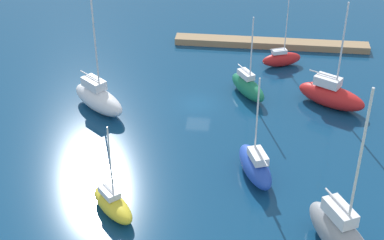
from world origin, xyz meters
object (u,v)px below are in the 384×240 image
Objects in this scene: sailboat_white_by_breakwater at (98,98)px; sailboat_red_lone_south at (281,59)px; pier_dock at (271,43)px; sailboat_blue_west_end at (255,166)px; sailboat_yellow_off_beacon at (113,204)px; sailboat_green_outer_mooring at (248,86)px; sailboat_red_east_end at (331,95)px; sailboat_gray_lone_north at (341,236)px.

sailboat_red_lone_south is at bearing 72.44° from sailboat_white_by_breakwater.
sailboat_blue_west_end is (1.41, 27.35, 0.79)m from pier_dock.
sailboat_blue_west_end reaches higher than pier_dock.
sailboat_yellow_off_beacon is at bearing 69.31° from pier_dock.
sailboat_green_outer_mooring is (1.13, -14.35, -0.08)m from sailboat_blue_west_end.
pier_dock is 5.51m from sailboat_red_lone_south.
sailboat_red_east_end is 0.82× the size of sailboat_gray_lone_north.
sailboat_red_lone_south is at bearing 120.43° from sailboat_green_outer_mooring.
sailboat_blue_west_end is 1.08× the size of sailboat_red_lone_south.
sailboat_green_outer_mooring is 23.99m from sailboat_gray_lone_north.
sailboat_yellow_off_beacon is (11.19, 6.01, -0.34)m from sailboat_blue_west_end.
sailboat_green_outer_mooring is 0.65× the size of sailboat_gray_lone_north.
pier_dock is 2.11× the size of sailboat_red_east_end.
sailboat_blue_west_end reaches higher than sailboat_green_outer_mooring.
sailboat_red_lone_south is at bearing 102.67° from pier_dock.
sailboat_gray_lone_north is (-17.58, 2.42, 0.76)m from sailboat_yellow_off_beacon.
sailboat_gray_lone_north is at bearing -163.95° from sailboat_blue_west_end.
pier_dock is 2.92× the size of sailboat_yellow_off_beacon.
sailboat_yellow_off_beacon is at bearing -104.49° from sailboat_red_east_end.
sailboat_white_by_breakwater is at bearing -156.49° from sailboat_gray_lone_north.
sailboat_red_lone_south is at bearing 149.18° from sailboat_red_east_end.
sailboat_gray_lone_north reaches higher than sailboat_white_by_breakwater.
sailboat_gray_lone_north is (-22.74, 18.02, 0.26)m from sailboat_white_by_breakwater.
sailboat_gray_lone_north is (-6.39, 8.43, 0.43)m from sailboat_blue_west_end.
sailboat_green_outer_mooring is at bearing -16.61° from sailboat_blue_west_end.
pier_dock is 27.40m from sailboat_blue_west_end.
sailboat_green_outer_mooring is 1.04× the size of sailboat_red_lone_south.
sailboat_blue_west_end is 18.96m from sailboat_white_by_breakwater.
sailboat_green_outer_mooring is at bearing -137.52° from sailboat_red_lone_south.
sailboat_green_outer_mooring reaches higher than sailboat_yellow_off_beacon.
pier_dock is 2.01× the size of sailboat_white_by_breakwater.
sailboat_blue_west_end reaches higher than sailboat_yellow_off_beacon.
pier_dock is 15.48m from sailboat_red_east_end.
sailboat_red_east_end is at bearing -50.98° from sailboat_blue_west_end.
sailboat_red_lone_south is (3.78, -30.43, -0.71)m from sailboat_gray_lone_north.
sailboat_red_east_end reaches higher than sailboat_blue_west_end.
sailboat_gray_lone_north reaches higher than pier_dock.
pier_dock is at bearing -24.06° from sailboat_blue_west_end.
sailboat_blue_west_end is at bearing -90.01° from sailboat_red_east_end.
sailboat_gray_lone_north is at bearing -63.25° from sailboat_red_east_end.
sailboat_gray_lone_north is at bearing 39.56° from sailboat_yellow_off_beacon.
sailboat_gray_lone_north is (-4.98, 35.78, 1.22)m from pier_dock.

